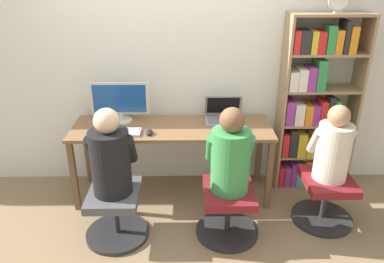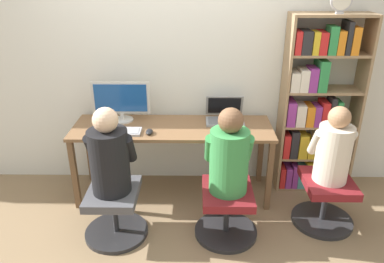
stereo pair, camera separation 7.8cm
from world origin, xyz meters
name	(u,v)px [view 1 (the left image)]	position (x,y,z in m)	size (l,w,h in m)	color
ground_plane	(173,210)	(0.00, 0.00, 0.00)	(14.00, 14.00, 0.00)	#846B4C
wall_back	(172,58)	(0.00, 0.65, 1.30)	(10.00, 0.05, 2.60)	silver
desk	(172,134)	(0.00, 0.29, 0.66)	(1.88, 0.59, 0.74)	brown
desktop_monitor	(120,102)	(-0.50, 0.43, 0.94)	(0.56, 0.21, 0.39)	beige
laptop	(224,116)	(0.50, 0.44, 0.79)	(0.36, 0.31, 0.23)	gray
keyboard	(119,132)	(-0.47, 0.15, 0.75)	(0.39, 0.17, 0.03)	#B2B2B7
computer_mouse_by_keyboard	(149,132)	(-0.20, 0.13, 0.76)	(0.06, 0.11, 0.04)	black
office_chair_left	(116,212)	(-0.46, -0.34, 0.24)	(0.54, 0.54, 0.45)	#262628
office_chair_right	(228,210)	(0.49, -0.32, 0.24)	(0.54, 0.54, 0.45)	#262628
person_at_monitor	(110,157)	(-0.46, -0.34, 0.76)	(0.38, 0.35, 0.72)	black
person_at_laptop	(230,155)	(0.49, -0.32, 0.76)	(0.38, 0.34, 0.71)	#388C47
bookshelf	(313,112)	(1.37, 0.46, 0.81)	(0.74, 0.28, 1.74)	#997A56
desk_clock	(339,1)	(1.44, 0.40, 1.85)	(0.18, 0.03, 0.20)	#B2B2B7
office_chair_side	(325,197)	(1.37, -0.15, 0.24)	(0.54, 0.54, 0.45)	#262628
person_near_shelf	(333,147)	(1.37, -0.15, 0.74)	(0.35, 0.32, 0.66)	beige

